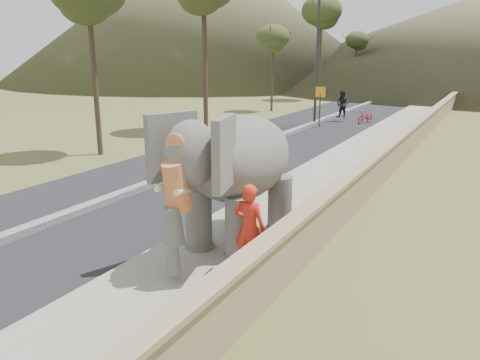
# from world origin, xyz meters

# --- Properties ---
(ground) EXTENTS (160.00, 160.00, 0.00)m
(ground) POSITION_xyz_m (0.00, 0.00, 0.00)
(ground) COLOR olive
(ground) RESTS_ON ground
(road) EXTENTS (7.00, 120.00, 0.03)m
(road) POSITION_xyz_m (-5.00, 10.00, 0.01)
(road) COLOR black
(road) RESTS_ON ground
(median) EXTENTS (0.35, 120.00, 0.22)m
(median) POSITION_xyz_m (-5.00, 10.00, 0.11)
(median) COLOR black
(median) RESTS_ON ground
(walkway) EXTENTS (3.00, 120.00, 0.15)m
(walkway) POSITION_xyz_m (0.00, 10.00, 0.07)
(walkway) COLOR #9E9687
(walkway) RESTS_ON ground
(parapet) EXTENTS (0.30, 120.00, 1.10)m
(parapet) POSITION_xyz_m (1.65, 10.00, 0.55)
(parapet) COLOR tan
(parapet) RESTS_ON ground
(lamppost) EXTENTS (1.76, 0.36, 8.00)m
(lamppost) POSITION_xyz_m (-4.69, 17.98, 4.87)
(lamppost) COLOR #2F2F34
(lamppost) RESTS_ON ground
(signboard) EXTENTS (0.60, 0.08, 2.40)m
(signboard) POSITION_xyz_m (-4.50, 17.45, 1.64)
(signboard) COLOR #2D2D33
(signboard) RESTS_ON ground
(hill_left) EXTENTS (60.00, 60.00, 22.00)m
(hill_left) POSITION_xyz_m (-38.00, 55.00, 11.00)
(hill_left) COLOR brown
(hill_left) RESTS_ON ground
(elephant_and_man) EXTENTS (2.44, 4.30, 3.04)m
(elephant_and_man) POSITION_xyz_m (0.02, -0.74, 1.66)
(elephant_and_man) COLOR slate
(elephant_and_man) RESTS_ON ground
(motorcyclist) EXTENTS (2.56, 1.72, 2.06)m
(motorcyclist) POSITION_xyz_m (-3.27, 20.14, 0.85)
(motorcyclist) COLOR maroon
(motorcyclist) RESTS_ON ground
(trees) EXTENTS (47.36, 43.32, 9.70)m
(trees) POSITION_xyz_m (1.20, 27.00, 4.14)
(trees) COLOR #473828
(trees) RESTS_ON ground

